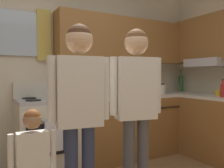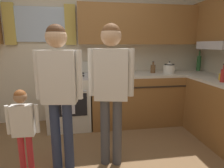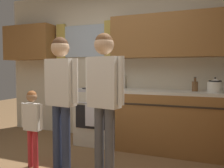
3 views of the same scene
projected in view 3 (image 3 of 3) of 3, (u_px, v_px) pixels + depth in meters
back_wall_unit at (124, 55)px, 3.92m from camera, size 4.60×0.42×2.60m
kitchen_counter_run at (217, 130)px, 2.89m from camera, size 2.17×1.88×0.90m
stove_oven at (101, 114)px, 3.83m from camera, size 0.69×0.67×1.10m
bottle_squat_brown at (195, 86)px, 3.29m from camera, size 0.08×0.08×0.21m
stovetop_kettle at (215, 85)px, 3.11m from camera, size 0.27×0.20×0.21m
adult_holding_child at (61, 87)px, 2.73m from camera, size 0.49×0.21×1.59m
adult_in_plaid at (104, 88)px, 2.55m from camera, size 0.49×0.22×1.61m
small_child at (32, 120)px, 2.83m from camera, size 0.32×0.13×0.95m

